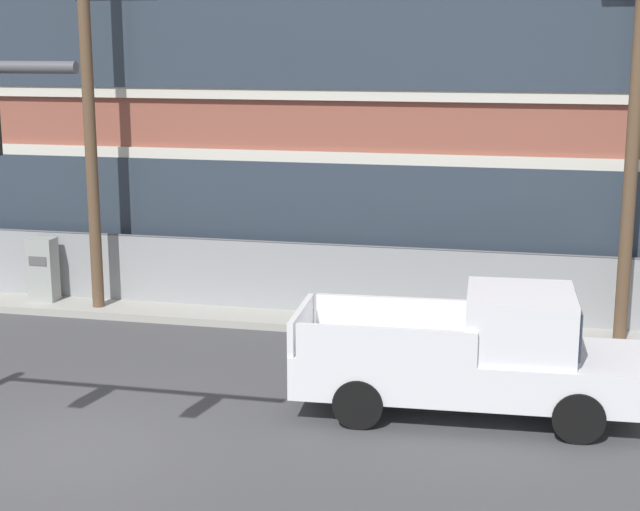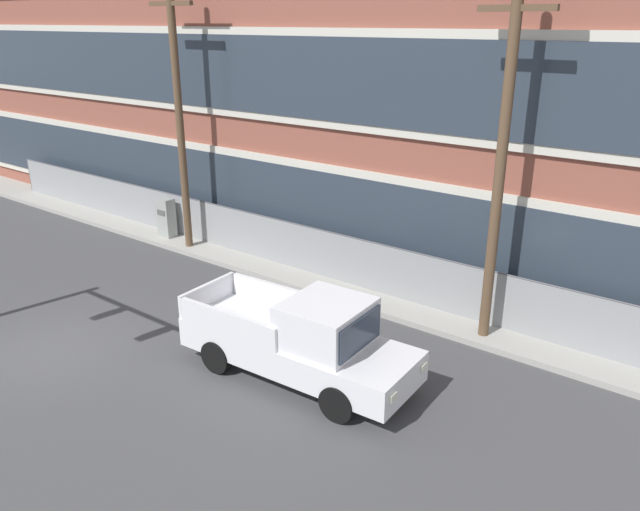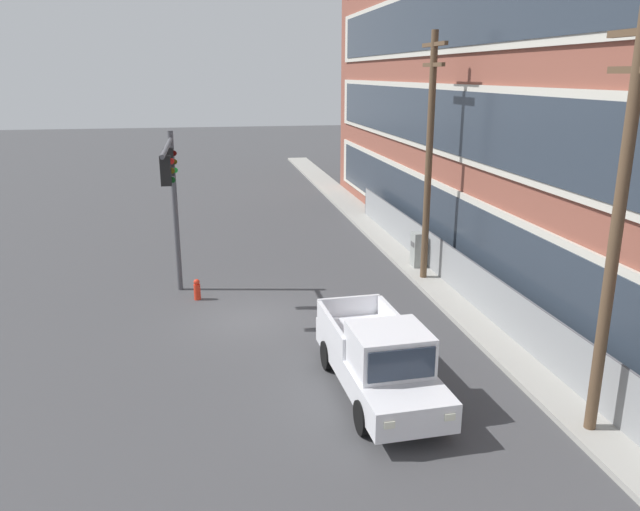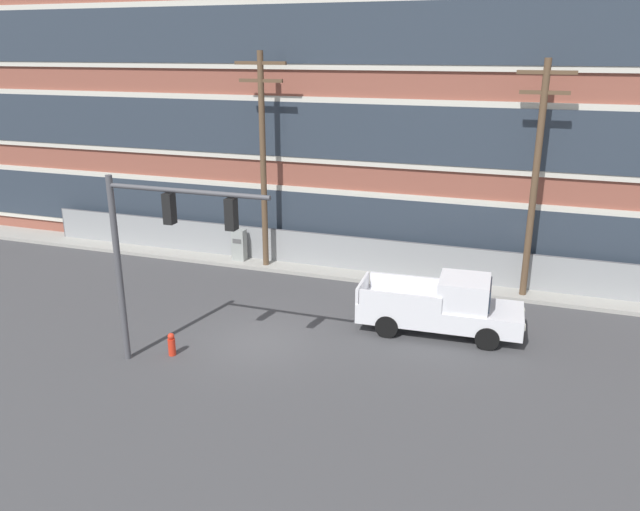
{
  "view_description": "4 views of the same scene",
  "coord_description": "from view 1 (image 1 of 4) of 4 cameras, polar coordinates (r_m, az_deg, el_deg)",
  "views": [
    {
      "loc": [
        6.61,
        -12.49,
        5.98
      ],
      "look_at": [
        3.42,
        1.77,
        2.75
      ],
      "focal_mm": 55.0,
      "sensor_mm": 36.0,
      "label": 1
    },
    {
      "loc": [
        13.67,
        -6.9,
        7.76
      ],
      "look_at": [
        4.4,
        5.26,
        1.96
      ],
      "focal_mm": 35.0,
      "sensor_mm": 36.0,
      "label": 2
    },
    {
      "loc": [
        19.58,
        -1.29,
        7.91
      ],
      "look_at": [
        1.58,
        2.01,
        2.57
      ],
      "focal_mm": 35.0,
      "sensor_mm": 36.0,
      "label": 3
    },
    {
      "loc": [
        8.26,
        -17.5,
        9.5
      ],
      "look_at": [
        0.95,
        3.61,
        2.06
      ],
      "focal_mm": 35.0,
      "sensor_mm": 36.0,
      "label": 4
    }
  ],
  "objects": [
    {
      "name": "utility_pole_near_corner",
      "position": [
        21.66,
        -13.39,
        9.98
      ],
      "size": [
        2.28,
        0.26,
        9.43
      ],
      "color": "brown",
      "rests_on": "ground"
    },
    {
      "name": "electrical_cabinet",
      "position": [
        23.08,
        -15.8,
        -0.96
      ],
      "size": [
        0.6,
        0.46,
        1.61
      ],
      "color": "#939993",
      "rests_on": "ground"
    },
    {
      "name": "utility_pole_midblock",
      "position": [
        19.62,
        17.92,
        9.02
      ],
      "size": [
        2.07,
        0.26,
        9.19
      ],
      "color": "brown",
      "rests_on": "ground"
    },
    {
      "name": "ground_plane",
      "position": [
        15.34,
        -14.29,
        -10.88
      ],
      "size": [
        160.0,
        160.0,
        0.0
      ],
      "primitive_type": "plane",
      "color": "#424244"
    },
    {
      "name": "chain_link_fence",
      "position": [
        21.15,
        1.51,
        -1.53
      ],
      "size": [
        34.49,
        0.06,
        1.69
      ],
      "color": "gray",
      "rests_on": "ground"
    },
    {
      "name": "sidewalk_building_side",
      "position": [
        21.77,
        -5.55,
        -3.31
      ],
      "size": [
        80.0,
        1.78,
        0.16
      ],
      "primitive_type": "cube",
      "color": "#9E9B93",
      "rests_on": "ground"
    },
    {
      "name": "pickup_truck_white",
      "position": [
        16.08,
        9.18,
        -5.84
      ],
      "size": [
        5.74,
        2.25,
        2.09
      ],
      "color": "silver",
      "rests_on": "ground"
    }
  ]
}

